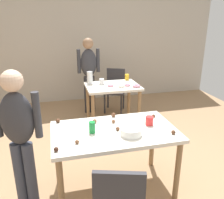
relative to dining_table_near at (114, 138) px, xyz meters
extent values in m
plane|color=#9E7A56|center=(0.06, 0.08, -0.66)|extent=(6.40, 6.40, 0.00)
cube|color=#BCB2A3|center=(0.06, 3.28, 0.64)|extent=(6.40, 0.10, 2.60)
cube|color=silver|center=(0.00, 0.00, 0.07)|extent=(1.32, 0.78, 0.04)
cylinder|color=olive|center=(-0.60, -0.33, -0.30)|extent=(0.06, 0.06, 0.71)
cylinder|color=olive|center=(0.60, -0.33, -0.30)|extent=(0.06, 0.06, 0.71)
cylinder|color=olive|center=(-0.60, 0.33, -0.30)|extent=(0.06, 0.06, 0.71)
cylinder|color=olive|center=(0.60, 0.33, -0.30)|extent=(0.06, 0.06, 0.71)
cube|color=silver|center=(0.40, 1.68, 0.07)|extent=(0.93, 0.70, 0.04)
cylinder|color=olive|center=(0.00, 1.39, -0.30)|extent=(0.06, 0.06, 0.71)
cylinder|color=olive|center=(0.81, 1.39, -0.30)|extent=(0.06, 0.06, 0.71)
cylinder|color=olive|center=(0.00, 1.97, -0.30)|extent=(0.06, 0.06, 0.71)
cylinder|color=olive|center=(0.81, 1.97, -0.30)|extent=(0.06, 0.06, 0.71)
cube|color=#2D2D33|center=(-0.19, -0.86, 0.00)|extent=(0.38, 0.15, 0.42)
cube|color=#2D2D33|center=(0.60, 2.31, -0.23)|extent=(0.53, 0.53, 0.04)
cube|color=#2D2D33|center=(0.68, 2.47, 0.00)|extent=(0.36, 0.19, 0.42)
cylinder|color=#2D2D33|center=(0.69, 2.08, -0.45)|extent=(0.04, 0.04, 0.41)
cylinder|color=#2D2D33|center=(0.38, 2.22, -0.45)|extent=(0.04, 0.04, 0.41)
cylinder|color=#2D2D33|center=(0.83, 2.39, -0.45)|extent=(0.04, 0.04, 0.41)
cylinder|color=#2D2D33|center=(0.52, 2.53, -0.45)|extent=(0.04, 0.04, 0.41)
cylinder|color=#383D4C|center=(-0.99, -0.02, -0.29)|extent=(0.11, 0.11, 0.74)
cylinder|color=#383D4C|center=(-0.89, -0.05, -0.29)|extent=(0.11, 0.11, 0.74)
ellipsoid|color=#333338|center=(-0.94, -0.03, 0.34)|extent=(0.36, 0.28, 0.52)
sphere|color=beige|center=(-0.94, -0.03, 0.70)|extent=(0.20, 0.20, 0.20)
cylinder|color=#333338|center=(-0.76, -0.08, 0.38)|extent=(0.09, 0.09, 0.44)
cylinder|color=#28282D|center=(0.15, 2.37, -0.27)|extent=(0.11, 0.11, 0.76)
cylinder|color=#28282D|center=(0.04, 2.36, -0.27)|extent=(0.11, 0.11, 0.76)
ellipsoid|color=#333338|center=(0.10, 2.37, 0.38)|extent=(0.33, 0.22, 0.54)
sphere|color=#997051|center=(0.10, 2.37, 0.75)|extent=(0.21, 0.21, 0.21)
cylinder|color=#333338|center=(0.29, 2.38, 0.42)|extent=(0.07, 0.07, 0.46)
cylinder|color=#333338|center=(-0.09, 2.35, 0.42)|extent=(0.07, 0.07, 0.46)
cylinder|color=white|center=(0.14, -0.15, 0.13)|extent=(0.22, 0.22, 0.08)
cylinder|color=#198438|center=(-0.24, 0.00, 0.16)|extent=(0.07, 0.07, 0.12)
cube|color=silver|center=(-0.33, 0.14, 0.10)|extent=(0.17, 0.02, 0.01)
cylinder|color=red|center=(0.41, 0.03, 0.14)|extent=(0.09, 0.09, 0.10)
sphere|color=brown|center=(0.03, -0.02, 0.12)|extent=(0.04, 0.04, 0.04)
sphere|color=brown|center=(-0.58, 0.34, 0.12)|extent=(0.05, 0.05, 0.05)
sphere|color=brown|center=(0.54, 0.21, 0.11)|extent=(0.04, 0.04, 0.04)
sphere|color=brown|center=(0.08, 0.34, 0.12)|extent=(0.05, 0.05, 0.05)
sphere|color=brown|center=(0.56, -0.24, 0.12)|extent=(0.04, 0.04, 0.04)
sphere|color=brown|center=(-0.42, -0.19, 0.11)|extent=(0.04, 0.04, 0.04)
sphere|color=brown|center=(0.03, 0.17, 0.12)|extent=(0.04, 0.04, 0.04)
sphere|color=#3D2319|center=(-0.61, -0.28, 0.12)|extent=(0.04, 0.04, 0.04)
sphere|color=brown|center=(-0.17, 0.22, 0.12)|extent=(0.05, 0.05, 0.05)
cylinder|color=white|center=(0.04, 1.88, 0.20)|extent=(0.10, 0.10, 0.22)
cylinder|color=white|center=(0.23, 1.79, 0.15)|extent=(0.09, 0.09, 0.10)
cylinder|color=yellow|center=(0.76, 1.98, 0.15)|extent=(0.08, 0.08, 0.11)
torus|color=white|center=(0.52, 1.54, 0.11)|extent=(0.11, 0.11, 0.03)
torus|color=pink|center=(0.35, 1.62, 0.11)|extent=(0.10, 0.10, 0.03)
torus|color=pink|center=(0.77, 1.47, 0.11)|extent=(0.14, 0.14, 0.04)
torus|color=pink|center=(0.65, 1.58, 0.11)|extent=(0.11, 0.11, 0.03)
camera|label=1|loc=(-0.57, -2.18, 1.23)|focal=37.86mm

